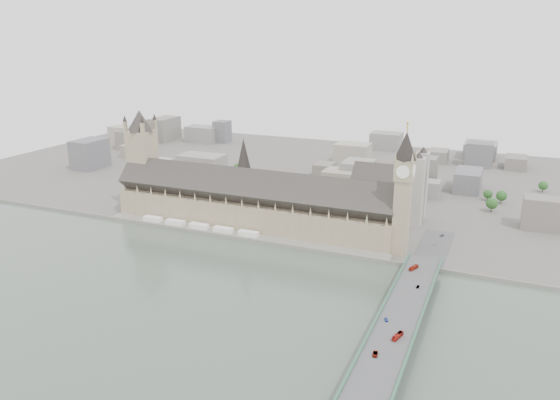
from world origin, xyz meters
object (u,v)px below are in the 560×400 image
at_px(red_bus_north, 414,268).
at_px(car_approach, 442,236).
at_px(westminster_bridge, 407,306).
at_px(car_grey, 375,354).
at_px(elizabeth_tower, 404,185).
at_px(victoria_tower, 142,156).
at_px(car_blue, 386,319).
at_px(palace_of_westminster, 251,203).
at_px(westminster_abbey, 390,193).
at_px(car_silver, 418,287).
at_px(red_bus_south, 398,336).

distance_m(red_bus_north, car_approach, 75.60).
height_order(westminster_bridge, car_grey, car_grey).
xyz_separation_m(elizabeth_tower, car_approach, (29.58, 26.13, -47.08)).
height_order(victoria_tower, car_approach, victoria_tower).
xyz_separation_m(elizabeth_tower, victoria_tower, (-260.00, 18.00, -2.88)).
height_order(victoria_tower, car_grey, victoria_tower).
bearing_deg(westminster_bridge, elizabeth_tower, 104.11).
xyz_separation_m(westminster_bridge, car_blue, (-6.42, -32.46, 5.80)).
distance_m(palace_of_westminster, westminster_abbey, 134.09).
distance_m(palace_of_westminster, victoria_tower, 126.41).
relative_size(car_silver, car_approach, 0.74).
distance_m(red_bus_south, car_approach, 170.77).
distance_m(elizabeth_tower, car_grey, 173.62).
height_order(car_silver, car_grey, car_grey).
distance_m(westminster_abbey, car_blue, 220.01).
bearing_deg(car_approach, car_grey, -70.05).
bearing_deg(westminster_bridge, westminster_abbey, 105.64).
xyz_separation_m(palace_of_westminster, westminster_abbey, (110.92, 75.30, 2.38)).
distance_m(elizabeth_tower, red_bus_south, 154.39).
bearing_deg(palace_of_westminster, car_grey, -48.31).
bearing_deg(car_blue, westminster_abbey, 79.91).
relative_size(victoria_tower, westminster_bridge, 0.31).
relative_size(elizabeth_tower, westminster_bridge, 0.33).
relative_size(palace_of_westminster, victoria_tower, 2.65).
xyz_separation_m(elizabeth_tower, red_bus_north, (19.59, -48.81, -46.50)).
xyz_separation_m(victoria_tower, westminster_abbey, (232.92, 69.00, -30.12)).
height_order(elizabeth_tower, victoria_tower, elizabeth_tower).
height_order(red_bus_south, car_blue, red_bus_south).
xyz_separation_m(elizabeth_tower, westminster_abbey, (-27.08, 87.00, -33.01)).
bearing_deg(victoria_tower, westminster_bridge, -21.78).
bearing_deg(red_bus_north, car_blue, -69.71).
bearing_deg(westminster_bridge, car_approach, 87.37).
bearing_deg(westminster_abbey, car_blue, -78.27).
relative_size(red_bus_south, car_blue, 2.51).
relative_size(palace_of_westminster, car_grey, 46.18).
relative_size(westminster_bridge, car_blue, 82.04).
relative_size(victoria_tower, red_bus_north, 10.40).
bearing_deg(car_grey, westminster_bridge, 78.48).
xyz_separation_m(westminster_bridge, red_bus_south, (3.59, -49.13, 6.51)).
bearing_deg(westminster_bridge, victoria_tower, 158.22).
relative_size(elizabeth_tower, red_bus_south, 10.80).
xyz_separation_m(westminster_bridge, car_silver, (3.32, 18.59, 5.76)).
distance_m(victoria_tower, car_silver, 305.82).
height_order(red_bus_north, car_grey, red_bus_north).
bearing_deg(victoria_tower, car_blue, -27.74).
xyz_separation_m(elizabeth_tower, car_blue, (17.58, -127.96, -47.16)).
height_order(victoria_tower, red_bus_north, victoria_tower).
bearing_deg(red_bus_north, red_bus_south, -63.48).
xyz_separation_m(palace_of_westminster, car_approach, (167.58, 14.43, -11.70)).
xyz_separation_m(westminster_bridge, red_bus_north, (-4.41, 46.69, 6.46)).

